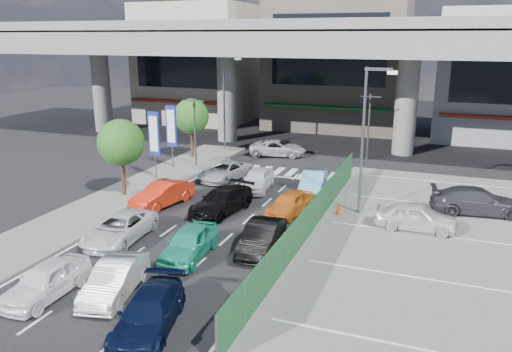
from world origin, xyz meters
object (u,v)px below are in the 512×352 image
at_px(signboard_near, 154,136).
at_px(wagon_silver_front_left, 225,171).
at_px(traffic_light_right, 370,110).
at_px(van_white_back_left, 46,280).
at_px(street_lamp_right, 367,129).
at_px(kei_truck_front_right, 313,182).
at_px(traffic_cone, 339,208).
at_px(sedan_black_mid, 221,201).
at_px(tree_far, 191,116).
at_px(taxi_teal_mid, 189,243).
at_px(hatch_white_back_mid, 115,279).
at_px(tree_near, 121,143).
at_px(crossing_wagon_silver, 278,148).
at_px(traffic_light_left, 194,115).
at_px(street_lamp_left, 226,95).
at_px(minivan_navy_back, 149,313).
at_px(taxi_orange_left, 162,194).
at_px(hatch_black_mid_right, 262,237).
at_px(parked_sedan_white, 416,217).
at_px(taxi_orange_right, 290,204).
at_px(signboard_far, 171,128).
at_px(sedan_white_mid_left, 120,228).
at_px(parked_sedan_dgrey, 478,201).
at_px(sedan_white_front_mid, 257,179).

xyz_separation_m(signboard_near, wagon_silver_front_left, (4.50, 1.56, -2.45)).
height_order(traffic_light_right, van_white_back_left, traffic_light_right).
distance_m(street_lamp_right, kei_truck_front_right, 6.26).
bearing_deg(traffic_cone, sedan_black_mid, -163.20).
xyz_separation_m(tree_far, taxi_teal_mid, (8.68, -16.89, -2.70)).
height_order(hatch_white_back_mid, kei_truck_front_right, kei_truck_front_right).
xyz_separation_m(tree_near, crossing_wagon_silver, (5.44, 13.60, -2.74)).
bearing_deg(traffic_light_left, signboard_near, -104.02).
bearing_deg(street_lamp_left, minivan_navy_back, -71.57).
bearing_deg(taxi_orange_left, wagon_silver_front_left, 91.19).
bearing_deg(hatch_black_mid_right, van_white_back_left, -137.00).
height_order(signboard_near, taxi_orange_left, signboard_near).
distance_m(minivan_navy_back, parked_sedan_white, 14.67).
bearing_deg(traffic_light_left, traffic_cone, -28.61).
distance_m(street_lamp_right, taxi_orange_right, 5.76).
distance_m(signboard_far, hatch_black_mid_right, 16.39).
height_order(traffic_light_left, wagon_silver_front_left, traffic_light_left).
height_order(tree_far, wagon_silver_front_left, tree_far).
relative_size(traffic_light_right, tree_far, 1.08).
distance_m(tree_far, kei_truck_front_right, 12.92).
bearing_deg(signboard_near, street_lamp_left, 85.01).
height_order(kei_truck_front_right, parked_sedan_white, parked_sedan_white).
bearing_deg(traffic_light_left, crossing_wagon_silver, 50.33).
xyz_separation_m(street_lamp_left, tree_near, (-0.67, -14.00, -1.38)).
bearing_deg(signboard_far, sedan_white_mid_left, -70.91).
distance_m(van_white_back_left, taxi_orange_left, 10.82).
height_order(traffic_light_right, taxi_teal_mid, traffic_light_right).
distance_m(sedan_black_mid, kei_truck_front_right, 6.80).
bearing_deg(wagon_silver_front_left, van_white_back_left, -76.06).
bearing_deg(parked_sedan_dgrey, kei_truck_front_right, 76.34).
xyz_separation_m(traffic_light_left, hatch_black_mid_right, (9.88, -12.65, -3.26)).
bearing_deg(taxi_teal_mid, street_lamp_right, 48.42).
bearing_deg(traffic_cone, tree_near, -174.16).
xyz_separation_m(signboard_far, parked_sedan_white, (17.71, -6.54, -2.32)).
xyz_separation_m(van_white_back_left, sedan_black_mid, (2.31, 10.86, 0.01)).
bearing_deg(sedan_white_front_mid, traffic_light_right, 57.01).
xyz_separation_m(minivan_navy_back, traffic_cone, (3.69, 13.32, -0.23)).
relative_size(street_lamp_left, hatch_white_back_mid, 2.01).
xyz_separation_m(street_lamp_left, tree_far, (-1.47, -3.50, -1.38)).
relative_size(crossing_wagon_silver, parked_sedan_white, 1.15).
bearing_deg(taxi_orange_right, sedan_white_front_mid, 143.10).
relative_size(hatch_white_back_mid, crossing_wagon_silver, 0.86).
distance_m(taxi_orange_right, kei_truck_front_right, 4.62).
relative_size(tree_near, parked_sedan_dgrey, 0.96).
xyz_separation_m(street_lamp_right, signboard_far, (-14.77, 4.99, -1.71)).
bearing_deg(tree_near, taxi_orange_left, -12.43).
height_order(tree_near, wagon_silver_front_left, tree_near).
bearing_deg(tree_near, street_lamp_left, 87.24).
distance_m(signboard_near, hatch_black_mid_right, 14.10).
bearing_deg(sedan_white_mid_left, van_white_back_left, -87.28).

